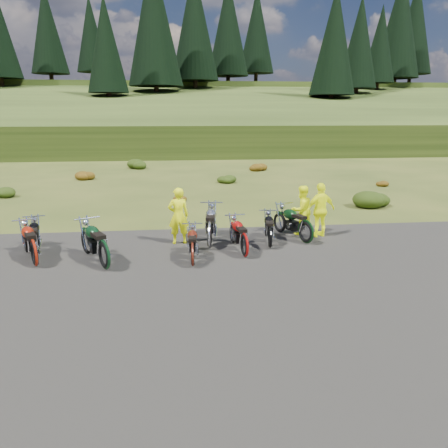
{
  "coord_description": "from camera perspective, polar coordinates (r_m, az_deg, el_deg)",
  "views": [
    {
      "loc": [
        -0.47,
        -11.37,
        4.16
      ],
      "look_at": [
        0.89,
        1.01,
        0.95
      ],
      "focal_mm": 35.0,
      "sensor_mm": 36.0,
      "label": 1
    }
  ],
  "objects": [
    {
      "name": "motorcycle_3",
      "position": [
        13.73,
        -1.87,
        -3.18
      ],
      "size": [
        1.07,
        2.41,
        1.22
      ],
      "primitive_type": null,
      "rotation": [
        0.0,
        0.0,
        1.44
      ],
      "color": "#B6B5BA",
      "rests_on": "ground"
    },
    {
      "name": "shrub_6",
      "position": [
        31.94,
        4.38,
        7.62
      ],
      "size": [
        1.3,
        1.3,
        0.77
      ],
      "primitive_type": "ellipsoid",
      "color": "brown",
      "rests_on": "ground"
    },
    {
      "name": "motorcycle_6",
      "position": [
        12.88,
        2.68,
        -4.39
      ],
      "size": [
        0.91,
        2.06,
        1.05
      ],
      "primitive_type": null,
      "rotation": [
        0.0,
        0.0,
        1.69
      ],
      "color": "#9B0D0B",
      "rests_on": "ground"
    },
    {
      "name": "conifer_29",
      "position": [
        88.99,
        21.97,
        23.06
      ],
      "size": [
        7.92,
        7.92,
        20.0
      ],
      "color": "black",
      "rests_on": "ground"
    },
    {
      "name": "person_right_a",
      "position": [
        15.25,
        10.06,
        1.7
      ],
      "size": [
        1.01,
        0.91,
        1.7
      ],
      "primitive_type": "imported",
      "rotation": [
        0.0,
        0.0,
        3.55
      ],
      "color": "#F3FE0D",
      "rests_on": "ground"
    },
    {
      "name": "conifer_22",
      "position": [
        68.59,
        -9.16,
        24.88
      ],
      "size": [
        7.92,
        7.92,
        20.0
      ],
      "color": "black",
      "rests_on": "ground"
    },
    {
      "name": "ground",
      "position": [
        12.11,
        -3.69,
        -5.65
      ],
      "size": [
        300.0,
        300.0,
        0.0
      ],
      "primitive_type": "plane",
      "color": "#344517",
      "rests_on": "ground"
    },
    {
      "name": "hill_slope",
      "position": [
        61.51,
        -5.94,
        10.5
      ],
      "size": [
        300.0,
        45.97,
        9.37
      ],
      "primitive_type": null,
      "rotation": [
        0.14,
        0.0,
        0.0
      ],
      "color": "#283A13",
      "rests_on": "ground"
    },
    {
      "name": "person_right_b",
      "position": [
        15.08,
        12.49,
        1.7
      ],
      "size": [
        1.15,
        0.71,
        1.83
      ],
      "primitive_type": "imported",
      "rotation": [
        0.0,
        0.0,
        3.4
      ],
      "color": "#F3FE0D",
      "rests_on": "ground"
    },
    {
      "name": "conifer_28",
      "position": [
        80.44,
        19.75,
        21.23
      ],
      "size": [
        5.28,
        5.28,
        14.0
      ],
      "color": "black",
      "rests_on": "ground"
    },
    {
      "name": "motorcycle_4",
      "position": [
        12.16,
        -4.1,
        -5.57
      ],
      "size": [
        0.69,
        1.88,
        0.97
      ],
      "primitive_type": null,
      "rotation": [
        0.0,
        0.0,
        1.53
      ],
      "color": "#571A0E",
      "rests_on": "ground"
    },
    {
      "name": "conifer_26",
      "position": [
        64.73,
        14.22,
        22.22
      ],
      "size": [
        6.16,
        6.16,
        16.0
      ],
      "color": "black",
      "rests_on": "ground"
    },
    {
      "name": "motorcycle_7",
      "position": [
        14.41,
        10.57,
        -2.56
      ],
      "size": [
        1.48,
        2.28,
        1.14
      ],
      "primitive_type": null,
      "rotation": [
        0.0,
        0.0,
        1.95
      ],
      "color": "black",
      "rests_on": "ground"
    },
    {
      "name": "motorcycle_5",
      "position": [
        13.77,
        6.01,
        -3.21
      ],
      "size": [
        0.9,
        1.98,
        1.0
      ],
      "primitive_type": null,
      "rotation": [
        0.0,
        0.0,
        1.43
      ],
      "color": "black",
      "rests_on": "ground"
    },
    {
      "name": "shrub_7",
      "position": [
        20.78,
        18.83,
        3.43
      ],
      "size": [
        1.56,
        1.56,
        0.92
      ],
      "primitive_type": "ellipsoid",
      "color": "#1D360D",
      "rests_on": "ground"
    },
    {
      "name": "motorcycle_2",
      "position": [
        12.32,
        -15.24,
        -5.8
      ],
      "size": [
        1.76,
        2.38,
        1.2
      ],
      "primitive_type": null,
      "rotation": [
        0.0,
        0.0,
        2.06
      ],
      "color": "black",
      "rests_on": "ground"
    },
    {
      "name": "hill_plateau",
      "position": [
        121.44,
        -6.22,
        12.41
      ],
      "size": [
        300.0,
        90.0,
        9.17
      ],
      "primitive_type": "cube",
      "color": "#283A13",
      "rests_on": "ground"
    },
    {
      "name": "shrub_3",
      "position": [
        33.59,
        -11.19,
        7.86
      ],
      "size": [
        1.56,
        1.56,
        0.92
      ],
      "primitive_type": "ellipsoid",
      "color": "#1D360D",
      "rests_on": "ground"
    },
    {
      "name": "conifer_25",
      "position": [
        87.96,
        4.29,
        23.9
      ],
      "size": [
        6.6,
        6.6,
        17.0
      ],
      "color": "black",
      "rests_on": "ground"
    },
    {
      "name": "shrub_1",
      "position": [
        24.56,
        -26.84,
        3.87
      ],
      "size": [
        1.03,
        1.03,
        0.61
      ],
      "primitive_type": "ellipsoid",
      "color": "#1D360D",
      "rests_on": "ground"
    },
    {
      "name": "gravel_pad",
      "position": [
        10.26,
        -3.15,
        -9.47
      ],
      "size": [
        20.0,
        12.0,
        0.04
      ],
      "primitive_type": "cube",
      "color": "black",
      "rests_on": "ground"
    },
    {
      "name": "conifer_23",
      "position": [
        74.65,
        -3.89,
        24.69
      ],
      "size": [
        7.48,
        7.48,
        19.0
      ],
      "color": "black",
      "rests_on": "ground"
    },
    {
      "name": "shrub_8",
      "position": [
        26.77,
        19.72,
        5.17
      ],
      "size": [
        0.77,
        0.77,
        0.45
      ],
      "primitive_type": "ellipsoid",
      "color": "brown",
      "rests_on": "ground"
    },
    {
      "name": "conifer_24",
      "position": [
        81.15,
        0.55,
        24.39
      ],
      "size": [
        7.04,
        7.04,
        18.0
      ],
      "color": "black",
      "rests_on": "ground"
    },
    {
      "name": "motorcycle_1",
      "position": [
        13.19,
        -23.37,
        -5.15
      ],
      "size": [
        1.56,
        2.22,
        1.11
      ],
      "primitive_type": null,
      "rotation": [
        0.0,
        0.0,
        2.02
      ],
      "color": "#9B1D0B",
      "rests_on": "ground"
    },
    {
      "name": "shrub_4",
      "position": [
        20.94,
        -6.0,
        3.56
      ],
      "size": [
        0.77,
        0.77,
        0.45
      ],
      "primitive_type": "ellipsoid",
      "color": "brown",
      "rests_on": "ground"
    },
    {
      "name": "person_middle",
      "position": [
        13.98,
        -5.97,
        0.95
      ],
      "size": [
        0.71,
        0.51,
        1.82
      ],
      "primitive_type": "imported",
      "rotation": [
        0.0,
        0.0,
        3.26
      ],
      "color": "#F3FE0D",
      "rests_on": "ground"
    },
    {
      "name": "conifer_20",
      "position": [
        88.62,
        -17.0,
        22.63
      ],
      "size": [
        5.72,
        5.72,
        15.0
      ],
      "color": "black",
      "rests_on": "ground"
    },
    {
      "name": "conifer_27",
      "position": [
        72.51,
        17.29,
        21.7
      ],
      "size": [
        5.72,
        5.72,
        15.0
      ],
      "color": "black",
      "rests_on": "ground"
    },
    {
      "name": "motorcycle_0",
      "position": [
        13.87,
        -23.49,
        -4.23
      ],
      "size": [
        1.08,
        2.09,
        1.04
      ],
      "primitive_type": null,
      "rotation": [
        0.0,
        0.0,
        1.79
      ],
      "color": "black",
      "rests_on": "ground"
    },
    {
      "name": "conifer_30",
      "position": [
        97.09,
        23.63,
        22.52
      ],
      "size": [
        7.48,
        7.48,
        19.0
      ],
      "color": "black",
      "rests_on": "ground"
    },
    {
      "name": "shrub_2",
      "position": [
        28.8,
        -17.82,
        6.23
      ],
      "size": [
        1.3,
        1.3,
        0.77
      ],
      "primitive_type": "ellipsoid",
      "color": "brown",
      "rests_on": "ground"
    },
    {
      "name": "conifer_21",
      "position": [
        62.53,
        -15.18,
        21.71
      ],
      "size": [
        5.28,
        5.28,
        14.0
      ],
      "color": "black",
      "rests_on": "ground"
    },
    {
      "name": "conifer_19",
      "position": [
        83.99,
        -22.12,
        22.51
      ],
      "size": [
        6.16,
        6.16,
        16.0
      ],
      "color": "black",
      "rests_on": "ground"
    },
    {
      "name": "shrub_5",
      "position": [
        26.32,
        0.26,
        6.04
      ],
      "size": [
        1.03,
        1.03,
        0.61
      ],
      "primitive_type": "ellipsoid",
      "color": "#1D360D",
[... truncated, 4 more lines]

